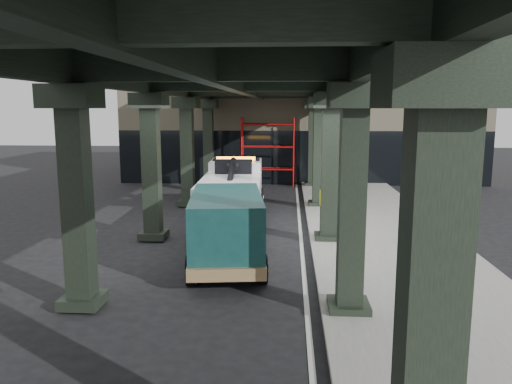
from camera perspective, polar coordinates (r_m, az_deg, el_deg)
The scene contains 8 objects.
ground at distance 15.25m, azimuth -1.09°, elevation -7.63°, with size 90.00×90.00×0.00m, color black.
sidewalk at distance 17.40m, azimuth 14.50°, elevation -5.50°, with size 5.00×40.00×0.15m, color gray.
lane_stripe at distance 17.12m, azimuth 5.20°, elevation -5.72°, with size 0.12×38.00×0.01m, color silver.
viaduct at distance 16.63m, azimuth -1.95°, elevation 12.85°, with size 7.40×32.00×6.40m.
building at distance 34.53m, azimuth 5.13°, elevation 8.67°, with size 22.00×10.00×8.00m, color #C6B793.
scaffolding at distance 29.28m, azimuth 1.36°, elevation 4.85°, with size 3.08×0.88×4.00m.
tow_truck at distance 20.04m, azimuth -2.62°, elevation 0.20°, with size 2.59×7.91×2.56m.
towed_van at distance 14.46m, azimuth -3.38°, elevation -3.89°, with size 2.64×5.45×2.13m.
Camera 1 is at (1.26, -14.51, 4.50)m, focal length 35.00 mm.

